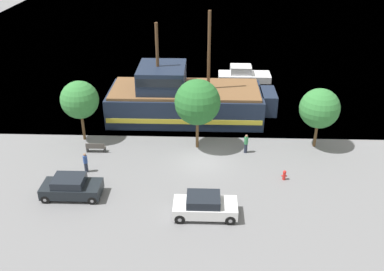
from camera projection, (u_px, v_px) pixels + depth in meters
name	position (u px, v px, depth m)	size (l,w,h in m)	color
ground_plane	(202.00, 161.00, 33.79)	(160.00, 160.00, 0.00)	slate
water_surface	(205.00, 27.00, 72.69)	(80.00, 80.00, 0.00)	#33566B
pirate_ship	(184.00, 99.00, 40.08)	(15.50, 6.05, 10.06)	#192338
moored_boat_dockside	(243.00, 75.00, 49.59)	(5.98, 2.49, 1.73)	silver
parked_car_curb_front	(71.00, 187.00, 29.29)	(4.04, 1.96, 1.52)	black
parked_car_curb_mid	(205.00, 206.00, 27.39)	(4.11, 1.93, 1.53)	white
fire_hydrant	(284.00, 175.00, 31.26)	(0.42, 0.25, 0.76)	red
bench_promenade_east	(96.00, 147.00, 34.82)	(1.56, 0.45, 0.85)	#4C4742
pedestrian_walking_near	(86.00, 163.00, 32.03)	(0.32, 0.32, 1.59)	#232838
pedestrian_walking_far	(246.00, 144.00, 34.60)	(0.32, 0.32, 1.63)	#232838
tree_row_east	(80.00, 100.00, 35.31)	(3.16, 3.16, 5.27)	brown
tree_row_mideast	(197.00, 102.00, 33.89)	(3.68, 3.68, 5.92)	brown
tree_row_midwest	(320.00, 108.00, 34.31)	(3.24, 3.24, 5.09)	brown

